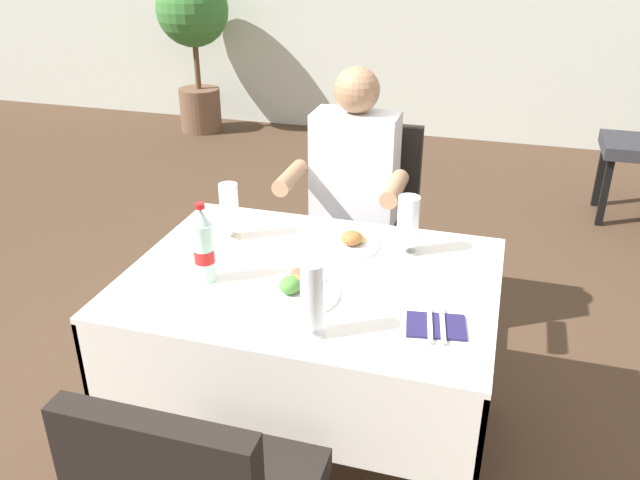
# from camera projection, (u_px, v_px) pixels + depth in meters

# --- Properties ---
(ground_plane) EXTENTS (11.00, 11.00, 0.00)m
(ground_plane) POSITION_uv_depth(u_px,v_px,m) (301.00, 424.00, 2.57)
(ground_plane) COLOR #473323
(main_dining_table) EXTENTS (1.21, 0.91, 0.74)m
(main_dining_table) POSITION_uv_depth(u_px,v_px,m) (312.00, 316.00, 2.23)
(main_dining_table) COLOR white
(main_dining_table) RESTS_ON ground
(chair_far_diner_seat) EXTENTS (0.44, 0.50, 0.97)m
(chair_far_diner_seat) POSITION_uv_depth(u_px,v_px,m) (366.00, 222.00, 2.96)
(chair_far_diner_seat) COLOR black
(chair_far_diner_seat) RESTS_ON ground
(seated_diner_far) EXTENTS (0.50, 0.46, 1.26)m
(seated_diner_far) POSITION_uv_depth(u_px,v_px,m) (351.00, 198.00, 2.81)
(seated_diner_far) COLOR #282D42
(seated_diner_far) RESTS_ON ground
(plate_near_camera) EXTENTS (0.26, 0.26, 0.07)m
(plate_near_camera) POSITION_uv_depth(u_px,v_px,m) (298.00, 287.00, 2.03)
(plate_near_camera) COLOR white
(plate_near_camera) RESTS_ON main_dining_table
(plate_far_diner) EXTENTS (0.23, 0.23, 0.06)m
(plate_far_diner) POSITION_uv_depth(u_px,v_px,m) (349.00, 242.00, 2.33)
(plate_far_diner) COLOR white
(plate_far_diner) RESTS_ON main_dining_table
(beer_glass_left) EXTENTS (0.08, 0.08, 0.21)m
(beer_glass_left) POSITION_uv_depth(u_px,v_px,m) (408.00, 225.00, 2.25)
(beer_glass_left) COLOR white
(beer_glass_left) RESTS_ON main_dining_table
(beer_glass_middle) EXTENTS (0.07, 0.07, 0.23)m
(beer_glass_middle) POSITION_uv_depth(u_px,v_px,m) (312.00, 300.00, 1.79)
(beer_glass_middle) COLOR white
(beer_glass_middle) RESTS_ON main_dining_table
(beer_glass_right) EXTENTS (0.07, 0.07, 0.21)m
(beer_glass_right) POSITION_uv_depth(u_px,v_px,m) (229.00, 209.00, 2.36)
(beer_glass_right) COLOR white
(beer_glass_right) RESTS_ON main_dining_table
(cola_bottle_primary) EXTENTS (0.07, 0.07, 0.27)m
(cola_bottle_primary) POSITION_uv_depth(u_px,v_px,m) (204.00, 247.00, 2.07)
(cola_bottle_primary) COLOR silver
(cola_bottle_primary) RESTS_ON main_dining_table
(napkin_cutlery_set) EXTENTS (0.19, 0.20, 0.01)m
(napkin_cutlery_set) POSITION_uv_depth(u_px,v_px,m) (436.00, 325.00, 1.87)
(napkin_cutlery_set) COLOR #231E4C
(napkin_cutlery_set) RESTS_ON main_dining_table
(potted_plant_corner) EXTENTS (0.63, 0.63, 1.40)m
(potted_plant_corner) POSITION_uv_depth(u_px,v_px,m) (194.00, 29.00, 5.77)
(potted_plant_corner) COLOR brown
(potted_plant_corner) RESTS_ON ground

